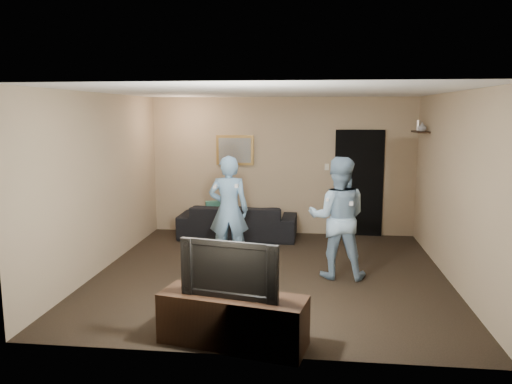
# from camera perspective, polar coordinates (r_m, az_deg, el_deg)

# --- Properties ---
(ground) EXTENTS (5.00, 5.00, 0.00)m
(ground) POSITION_cam_1_polar(r_m,az_deg,el_deg) (7.36, 1.66, -9.28)
(ground) COLOR black
(ground) RESTS_ON ground
(ceiling) EXTENTS (5.00, 5.00, 0.04)m
(ceiling) POSITION_cam_1_polar(r_m,az_deg,el_deg) (6.99, 1.76, 11.38)
(ceiling) COLOR silver
(ceiling) RESTS_ON wall_back
(wall_back) EXTENTS (5.00, 0.04, 2.60)m
(wall_back) POSITION_cam_1_polar(r_m,az_deg,el_deg) (9.53, 2.97, 2.96)
(wall_back) COLOR tan
(wall_back) RESTS_ON ground
(wall_front) EXTENTS (5.00, 0.04, 2.60)m
(wall_front) POSITION_cam_1_polar(r_m,az_deg,el_deg) (4.61, -0.92, -3.73)
(wall_front) COLOR tan
(wall_front) RESTS_ON ground
(wall_left) EXTENTS (0.04, 5.00, 2.60)m
(wall_left) POSITION_cam_1_polar(r_m,az_deg,el_deg) (7.68, -17.22, 1.05)
(wall_left) COLOR tan
(wall_left) RESTS_ON ground
(wall_right) EXTENTS (0.04, 5.00, 2.60)m
(wall_right) POSITION_cam_1_polar(r_m,az_deg,el_deg) (7.29, 21.68, 0.40)
(wall_right) COLOR tan
(wall_right) RESTS_ON ground
(sofa) EXTENTS (2.17, 0.87, 0.63)m
(sofa) POSITION_cam_1_polar(r_m,az_deg,el_deg) (9.29, -2.07, -3.35)
(sofa) COLOR black
(sofa) RESTS_ON ground
(throw_pillow) EXTENTS (0.44, 0.26, 0.42)m
(throw_pillow) POSITION_cam_1_polar(r_m,az_deg,el_deg) (9.32, -4.48, -2.30)
(throw_pillow) COLOR #1C5447
(throw_pillow) RESTS_ON sofa
(painting_frame) EXTENTS (0.72, 0.05, 0.57)m
(painting_frame) POSITION_cam_1_polar(r_m,az_deg,el_deg) (9.58, -2.42, 4.80)
(painting_frame) COLOR olive
(painting_frame) RESTS_ON wall_back
(painting_canvas) EXTENTS (0.62, 0.01, 0.47)m
(painting_canvas) POSITION_cam_1_polar(r_m,az_deg,el_deg) (9.55, -2.45, 4.78)
(painting_canvas) COLOR slate
(painting_canvas) RESTS_ON painting_frame
(doorway) EXTENTS (0.90, 0.06, 2.00)m
(doorway) POSITION_cam_1_polar(r_m,az_deg,el_deg) (9.56, 11.65, 0.99)
(doorway) COLOR black
(doorway) RESTS_ON ground
(light_switch) EXTENTS (0.08, 0.02, 0.12)m
(light_switch) POSITION_cam_1_polar(r_m,az_deg,el_deg) (9.49, 8.10, 2.86)
(light_switch) COLOR silver
(light_switch) RESTS_ON wall_back
(wall_shelf) EXTENTS (0.20, 0.60, 0.03)m
(wall_shelf) POSITION_cam_1_polar(r_m,az_deg,el_deg) (8.95, 18.28, 6.54)
(wall_shelf) COLOR black
(wall_shelf) RESTS_ON wall_right
(shelf_vase) EXTENTS (0.17, 0.17, 0.15)m
(shelf_vase) POSITION_cam_1_polar(r_m,az_deg,el_deg) (8.83, 18.46, 7.09)
(shelf_vase) COLOR #A4A4A8
(shelf_vase) RESTS_ON wall_shelf
(shelf_figurine) EXTENTS (0.06, 0.06, 0.18)m
(shelf_figurine) POSITION_cam_1_polar(r_m,az_deg,el_deg) (9.14, 18.06, 7.25)
(shelf_figurine) COLOR white
(shelf_figurine) RESTS_ON wall_shelf
(tv_console) EXTENTS (1.55, 0.77, 0.53)m
(tv_console) POSITION_cam_1_polar(r_m,az_deg,el_deg) (5.20, -2.66, -14.42)
(tv_console) COLOR black
(tv_console) RESTS_ON ground
(television) EXTENTS (1.01, 0.34, 0.58)m
(television) POSITION_cam_1_polar(r_m,az_deg,el_deg) (5.00, -2.71, -8.58)
(television) COLOR black
(television) RESTS_ON tv_console
(wii_player_left) EXTENTS (0.64, 0.51, 1.67)m
(wii_player_left) POSITION_cam_1_polar(r_m,az_deg,el_deg) (7.66, -3.14, -2.08)
(wii_player_left) COLOR #719DC5
(wii_player_left) RESTS_ON ground
(wii_player_right) EXTENTS (0.86, 0.68, 1.72)m
(wii_player_right) POSITION_cam_1_polar(r_m,az_deg,el_deg) (7.10, 9.32, -2.91)
(wii_player_right) COLOR #86A7C3
(wii_player_right) RESTS_ON ground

